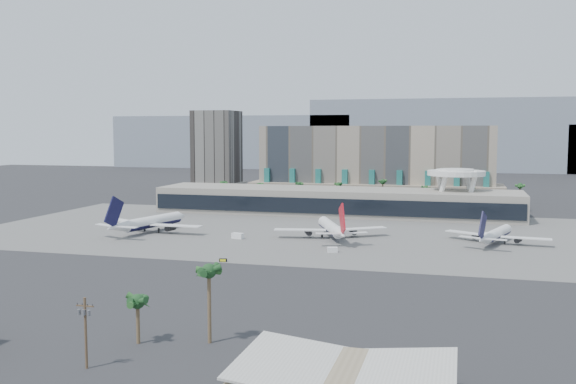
% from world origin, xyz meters
% --- Properties ---
extents(ground, '(900.00, 900.00, 0.00)m').
position_xyz_m(ground, '(0.00, 0.00, 0.00)').
color(ground, '#232326').
rests_on(ground, ground).
extents(apron_pad, '(260.00, 130.00, 0.06)m').
position_xyz_m(apron_pad, '(0.00, 55.00, 0.03)').
color(apron_pad, '#5B5B59').
rests_on(apron_pad, ground).
extents(mountain_ridge, '(680.00, 60.00, 70.00)m').
position_xyz_m(mountain_ridge, '(27.88, 470.00, 29.89)').
color(mountain_ridge, gray).
rests_on(mountain_ridge, ground).
extents(hotel, '(140.00, 30.00, 42.00)m').
position_xyz_m(hotel, '(10.00, 174.41, 16.81)').
color(hotel, tan).
rests_on(hotel, ground).
extents(office_tower, '(30.00, 30.00, 52.00)m').
position_xyz_m(office_tower, '(-95.00, 200.00, 22.94)').
color(office_tower, black).
rests_on(office_tower, ground).
extents(terminal, '(170.00, 32.50, 14.50)m').
position_xyz_m(terminal, '(0.00, 109.84, 6.52)').
color(terminal, gray).
rests_on(terminal, ground).
extents(saucer_structure, '(26.00, 26.00, 21.89)m').
position_xyz_m(saucer_structure, '(55.00, 116.00, 18.45)').
color(saucer_structure, white).
rests_on(saucer_structure, ground).
extents(palm_row, '(157.80, 2.80, 13.10)m').
position_xyz_m(palm_row, '(7.00, 145.00, 10.50)').
color(palm_row, brown).
rests_on(palm_row, ground).
extents(utility_pole, '(3.20, 0.85, 12.00)m').
position_xyz_m(utility_pole, '(-2.00, -96.09, 7.14)').
color(utility_pole, '#4C3826').
rests_on(utility_pole, ground).
extents(airliner_left, '(43.75, 45.44, 15.94)m').
position_xyz_m(airliner_left, '(-59.00, 37.14, 4.02)').
color(airliner_left, white).
rests_on(airliner_left, ground).
extents(airliner_centre, '(39.99, 41.23, 15.08)m').
position_xyz_m(airliner_centre, '(11.70, 42.30, 3.80)').
color(airliner_centre, white).
rests_on(airliner_centre, ground).
extents(airliner_right, '(35.63, 36.86, 13.18)m').
position_xyz_m(airliner_right, '(69.35, 45.77, 3.32)').
color(airliner_right, white).
rests_on(airliner_right, ground).
extents(service_vehicle_a, '(4.60, 2.93, 2.08)m').
position_xyz_m(service_vehicle_a, '(-21.08, 31.83, 1.04)').
color(service_vehicle_a, white).
rests_on(service_vehicle_a, ground).
extents(service_vehicle_b, '(3.71, 2.77, 1.70)m').
position_xyz_m(service_vehicle_b, '(17.49, 14.84, 0.85)').
color(service_vehicle_b, white).
rests_on(service_vehicle_b, ground).
extents(taxiway_sign, '(2.40, 0.88, 1.08)m').
position_xyz_m(taxiway_sign, '(-11.21, -8.83, 0.54)').
color(taxiway_sign, black).
rests_on(taxiway_sign, ground).
extents(near_palm_a, '(6.00, 6.00, 9.36)m').
position_xyz_m(near_palm_a, '(0.16, -82.40, 6.57)').
color(near_palm_a, brown).
rests_on(near_palm_a, ground).
extents(near_palm_b, '(6.00, 6.00, 14.98)m').
position_xyz_m(near_palm_b, '(12.80, -78.63, 12.07)').
color(near_palm_b, brown).
rests_on(near_palm_b, ground).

